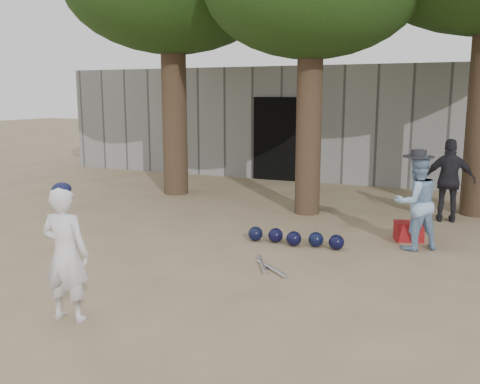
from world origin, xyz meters
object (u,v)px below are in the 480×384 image
at_px(boy_player, 66,254).
at_px(spectator_dark, 449,181).
at_px(spectator_blue, 416,202).
at_px(red_bag, 409,231).

relative_size(boy_player, spectator_dark, 0.92).
distance_m(boy_player, spectator_blue, 5.02).
distance_m(boy_player, red_bag, 5.35).
height_order(boy_player, spectator_blue, spectator_blue).
bearing_deg(red_bag, spectator_blue, -74.63).
bearing_deg(spectator_blue, boy_player, 17.52).
bearing_deg(boy_player, red_bag, -129.25).
bearing_deg(spectator_blue, red_bag, -111.28).
bearing_deg(spectator_dark, boy_player, 55.66).
xyz_separation_m(spectator_dark, red_bag, (-0.48, -1.63, -0.60)).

